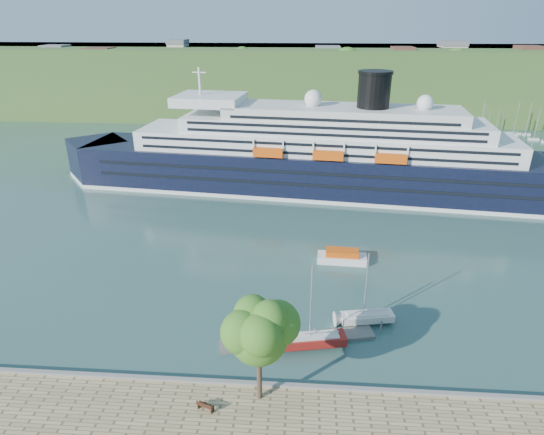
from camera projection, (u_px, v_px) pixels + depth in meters
The scene contains 10 objects.
ground at pixel (272, 392), 45.21m from camera, with size 400.00×400.00×0.00m, color #2D5149.
far_hillside at pixel (299, 80), 172.55m from camera, with size 400.00×50.00×24.00m, color #365622.
quay_coping at pixel (272, 384), 44.56m from camera, with size 220.00×0.50×0.30m, color slate.
cruise_ship at pixel (312, 133), 92.84m from camera, with size 111.00×16.16×24.93m, color black, non-canonical shape.
park_bench at pixel (206, 405), 41.70m from camera, with size 1.70×0.70×1.09m, color #422212, non-canonical shape.
promenade_tree at pixel (259, 348), 40.88m from camera, with size 7.15×7.15×11.84m, color #35661B, non-canonical shape.
floating_pontoon at pixel (298, 339), 52.24m from camera, with size 17.96×2.19×0.40m, color slate, non-canonical shape.
sailboat_red at pixel (316, 310), 49.25m from camera, with size 7.87×2.19×10.17m, color maroon, non-canonical shape.
sailboat_white_far at pixel (370, 291), 53.45m from camera, with size 7.13×1.98×9.21m, color silver, non-canonical shape.
tender_launch at pixel (342, 256), 68.71m from camera, with size 7.46×2.55×2.06m, color #DD4E0D, non-canonical shape.
Camera 1 is at (2.47, -34.19, 34.22)m, focal length 30.00 mm.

